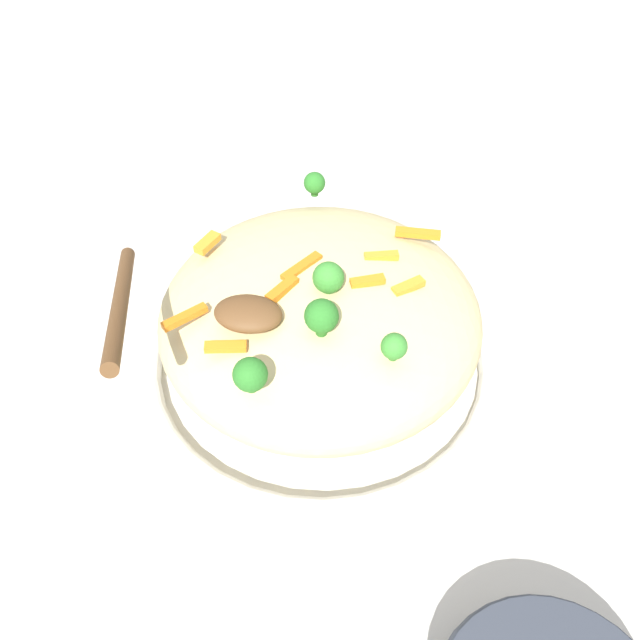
{
  "coord_description": "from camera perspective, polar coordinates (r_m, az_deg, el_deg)",
  "views": [
    {
      "loc": [
        0.07,
        -0.41,
        0.53
      ],
      "look_at": [
        0.0,
        0.0,
        0.08
      ],
      "focal_mm": 37.24,
      "sensor_mm": 36.0,
      "label": 1
    }
  ],
  "objects": [
    {
      "name": "carrot_piece_0",
      "position": [
        0.53,
        -8.13,
        -2.28
      ],
      "size": [
        0.03,
        0.02,
        0.01
      ],
      "primitive_type": "cube",
      "rotation": [
        0.0,
        0.0,
        3.34
      ],
      "color": "orange",
      "rests_on": "pasta_mound"
    },
    {
      "name": "broccoli_floret_4",
      "position": [
        0.66,
        -0.47,
        11.68
      ],
      "size": [
        0.02,
        0.02,
        0.02
      ],
      "color": "#296820",
      "rests_on": "pasta_mound"
    },
    {
      "name": "broccoli_floret_0",
      "position": [
        0.51,
        6.38,
        -2.29
      ],
      "size": [
        0.02,
        0.02,
        0.02
      ],
      "color": "#377928",
      "rests_on": "pasta_mound"
    },
    {
      "name": "ground_plane",
      "position": [
        0.67,
        0.0,
        -4.81
      ],
      "size": [
        2.4,
        2.4,
        0.0
      ],
      "primitive_type": "plane",
      "color": "beige"
    },
    {
      "name": "carrot_piece_3",
      "position": [
        0.56,
        -3.28,
        2.61
      ],
      "size": [
        0.02,
        0.03,
        0.01
      ],
      "primitive_type": "cube",
      "rotation": [
        0.0,
        0.0,
        4.2
      ],
      "color": "orange",
      "rests_on": "pasta_mound"
    },
    {
      "name": "carrot_piece_8",
      "position": [
        0.57,
        7.59,
        2.87
      ],
      "size": [
        0.03,
        0.03,
        0.01
      ],
      "primitive_type": "cube",
      "rotation": [
        0.0,
        0.0,
        0.71
      ],
      "color": "orange",
      "rests_on": "pasta_mound"
    },
    {
      "name": "carrot_piece_7",
      "position": [
        0.55,
        -11.55,
        0.25
      ],
      "size": [
        0.03,
        0.03,
        0.01
      ],
      "primitive_type": "cube",
      "rotation": [
        0.0,
        0.0,
        0.81
      ],
      "color": "orange",
      "rests_on": "pasta_mound"
    },
    {
      "name": "carrot_piece_6",
      "position": [
        0.59,
        5.29,
        5.47
      ],
      "size": [
        0.03,
        0.02,
        0.01
      ],
      "primitive_type": "cube",
      "rotation": [
        0.0,
        0.0,
        0.27
      ],
      "color": "orange",
      "rests_on": "pasta_mound"
    },
    {
      "name": "broccoli_floret_2",
      "position": [
        0.55,
        0.72,
        3.65
      ],
      "size": [
        0.03,
        0.03,
        0.03
      ],
      "color": "#377928",
      "rests_on": "pasta_mound"
    },
    {
      "name": "carrot_piece_4",
      "position": [
        0.57,
        4.14,
        3.6
      ],
      "size": [
        0.03,
        0.02,
        0.01
      ],
      "primitive_type": "cube",
      "rotation": [
        0.0,
        0.0,
        0.39
      ],
      "color": "orange",
      "rests_on": "pasta_mound"
    },
    {
      "name": "serving_bowl",
      "position": [
        0.65,
        0.0,
        -3.52
      ],
      "size": [
        0.35,
        0.35,
        0.04
      ],
      "color": "white",
      "rests_on": "ground_plane"
    },
    {
      "name": "pasta_mound",
      "position": [
        0.6,
        0.0,
        0.42
      ],
      "size": [
        0.29,
        0.29,
        0.1
      ],
      "primitive_type": "ellipsoid",
      "color": "#DBC689",
      "rests_on": "serving_bowl"
    },
    {
      "name": "carrot_piece_1",
      "position": [
        0.62,
        -9.65,
        6.56
      ],
      "size": [
        0.02,
        0.03,
        0.01
      ],
      "primitive_type": "cube",
      "rotation": [
        0.0,
        0.0,
        1.2
      ],
      "color": "orange",
      "rests_on": "pasta_mound"
    },
    {
      "name": "carrot_piece_5",
      "position": [
        0.58,
        -1.59,
        4.53
      ],
      "size": [
        0.03,
        0.04,
        0.01
      ],
      "primitive_type": "cube",
      "rotation": [
        0.0,
        0.0,
        0.98
      ],
      "color": "orange",
      "rests_on": "pasta_mound"
    },
    {
      "name": "carrot_piece_2",
      "position": [
        0.63,
        8.4,
        7.38
      ],
      "size": [
        0.04,
        0.01,
        0.01
      ],
      "primitive_type": "cube",
      "rotation": [
        0.0,
        0.0,
        0.02
      ],
      "color": "orange",
      "rests_on": "pasta_mound"
    },
    {
      "name": "serving_spoon",
      "position": [
        0.53,
        -10.49,
        0.94
      ],
      "size": [
        0.16,
        0.18,
        0.08
      ],
      "color": "brown",
      "rests_on": "pasta_mound"
    },
    {
      "name": "broccoli_floret_3",
      "position": [
        0.52,
        0.13,
        0.3
      ],
      "size": [
        0.03,
        0.03,
        0.03
      ],
      "color": "#296820",
      "rests_on": "pasta_mound"
    },
    {
      "name": "broccoli_floret_1",
      "position": [
        0.49,
        -6.01,
        -4.72
      ],
      "size": [
        0.03,
        0.03,
        0.03
      ],
      "color": "#296820",
      "rests_on": "pasta_mound"
    }
  ]
}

